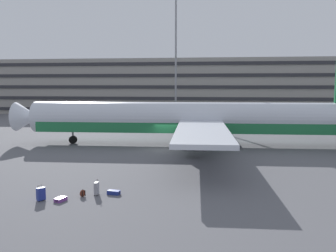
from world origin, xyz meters
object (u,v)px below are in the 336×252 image
suitcase_upright (41,194)px  suitcase_black (96,188)px  backpack_navy (82,193)px  airliner (195,120)px  suitcase_red (114,192)px  suitcase_large (61,199)px

suitcase_upright → suitcase_black: suitcase_black is taller
suitcase_upright → backpack_navy: (2.14, 0.98, -0.20)m
suitcase_black → backpack_navy: size_ratio=2.03×
airliner → suitcase_red: airliner is taller
airliner → suitcase_large: airliner is taller
suitcase_black → suitcase_red: bearing=13.8°
suitcase_large → suitcase_black: size_ratio=0.77×
airliner → suitcase_black: airliner is taller
backpack_navy → suitcase_black: bearing=30.2°
airliner → suitcase_large: bearing=-109.5°
suitcase_large → suitcase_red: 3.15m
suitcase_black → suitcase_red: (1.00, 0.25, -0.30)m
airliner → backpack_navy: (-5.97, -18.69, -2.67)m
backpack_navy → suitcase_red: bearing=21.2°
suitcase_large → backpack_navy: size_ratio=1.57×
airliner → suitcase_upright: (-8.11, -19.67, -2.47)m
suitcase_upright → suitcase_red: size_ratio=1.09×
suitcase_large → suitcase_red: size_ratio=0.92×
airliner → backpack_navy: bearing=-107.7°
suitcase_large → suitcase_upright: (-1.16, -0.06, 0.31)m
airliner → suitcase_black: 19.15m
suitcase_large → backpack_navy: (0.97, 0.92, 0.10)m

